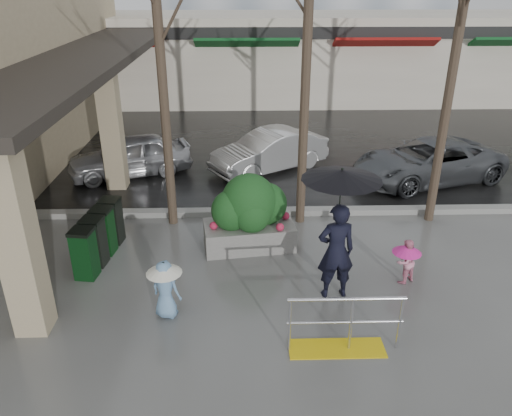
{
  "coord_description": "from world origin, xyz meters",
  "views": [
    {
      "loc": [
        -0.22,
        -7.7,
        5.64
      ],
      "look_at": [
        0.03,
        1.61,
        1.3
      ],
      "focal_mm": 35.0,
      "sensor_mm": 36.0,
      "label": 1
    }
  ],
  "objects_px": {
    "tree_west": "(157,5)",
    "car_b": "(269,151)",
    "woman": "(338,225)",
    "planter": "(249,213)",
    "car_c": "(428,161)",
    "tree_mideast": "(461,16)",
    "child_pink": "(406,258)",
    "car_a": "(130,156)",
    "handrail": "(342,331)",
    "news_boxes": "(99,236)",
    "child_blue": "(165,284)"
  },
  "relations": [
    {
      "from": "tree_west",
      "to": "car_b",
      "type": "distance_m",
      "value": 6.36
    },
    {
      "from": "woman",
      "to": "tree_west",
      "type": "bearing_deg",
      "value": -48.96
    },
    {
      "from": "planter",
      "to": "car_c",
      "type": "distance_m",
      "value": 6.65
    },
    {
      "from": "tree_mideast",
      "to": "car_b",
      "type": "bearing_deg",
      "value": 136.34
    },
    {
      "from": "car_c",
      "to": "child_pink",
      "type": "bearing_deg",
      "value": -40.22
    },
    {
      "from": "planter",
      "to": "car_a",
      "type": "distance_m",
      "value": 5.87
    },
    {
      "from": "tree_mideast",
      "to": "car_a",
      "type": "relative_size",
      "value": 1.76
    },
    {
      "from": "tree_mideast",
      "to": "child_pink",
      "type": "bearing_deg",
      "value": -118.08
    },
    {
      "from": "woman",
      "to": "handrail",
      "type": "bearing_deg",
      "value": 78.93
    },
    {
      "from": "planter",
      "to": "news_boxes",
      "type": "height_order",
      "value": "planter"
    },
    {
      "from": "handrail",
      "to": "car_b",
      "type": "distance_m",
      "value": 8.55
    },
    {
      "from": "car_c",
      "to": "woman",
      "type": "bearing_deg",
      "value": -50.24
    },
    {
      "from": "handrail",
      "to": "planter",
      "type": "distance_m",
      "value": 3.86
    },
    {
      "from": "car_c",
      "to": "tree_mideast",
      "type": "bearing_deg",
      "value": -34.32
    },
    {
      "from": "tree_mideast",
      "to": "news_boxes",
      "type": "xyz_separation_m",
      "value": [
        -7.86,
        -1.71,
        -4.32
      ]
    },
    {
      "from": "child_pink",
      "to": "news_boxes",
      "type": "height_order",
      "value": "news_boxes"
    },
    {
      "from": "child_blue",
      "to": "car_c",
      "type": "relative_size",
      "value": 0.25
    },
    {
      "from": "child_blue",
      "to": "car_c",
      "type": "bearing_deg",
      "value": -114.08
    },
    {
      "from": "news_boxes",
      "to": "car_c",
      "type": "xyz_separation_m",
      "value": [
        8.67,
        4.33,
        0.09
      ]
    },
    {
      "from": "tree_west",
      "to": "car_c",
      "type": "distance_m",
      "value": 8.95
    },
    {
      "from": "car_c",
      "to": "news_boxes",
      "type": "bearing_deg",
      "value": -80.65
    },
    {
      "from": "child_pink",
      "to": "car_b",
      "type": "relative_size",
      "value": 0.25
    },
    {
      "from": "woman",
      "to": "news_boxes",
      "type": "bearing_deg",
      "value": -23.65
    },
    {
      "from": "child_blue",
      "to": "planter",
      "type": "distance_m",
      "value": 2.99
    },
    {
      "from": "child_blue",
      "to": "car_c",
      "type": "height_order",
      "value": "car_c"
    },
    {
      "from": "child_pink",
      "to": "car_a",
      "type": "distance_m",
      "value": 9.12
    },
    {
      "from": "car_a",
      "to": "car_b",
      "type": "height_order",
      "value": "same"
    },
    {
      "from": "handrail",
      "to": "child_pink",
      "type": "bearing_deg",
      "value": 50.49
    },
    {
      "from": "woman",
      "to": "car_b",
      "type": "bearing_deg",
      "value": -88.9
    },
    {
      "from": "child_pink",
      "to": "handrail",
      "type": "bearing_deg",
      "value": 19.99
    },
    {
      "from": "handrail",
      "to": "news_boxes",
      "type": "bearing_deg",
      "value": 146.76
    },
    {
      "from": "child_blue",
      "to": "car_b",
      "type": "height_order",
      "value": "car_b"
    },
    {
      "from": "news_boxes",
      "to": "child_pink",
      "type": "bearing_deg",
      "value": -2.14
    },
    {
      "from": "car_b",
      "to": "news_boxes",
      "type": "bearing_deg",
      "value": -68.79
    },
    {
      "from": "tree_mideast",
      "to": "car_b",
      "type": "distance_m",
      "value": 6.84
    },
    {
      "from": "tree_mideast",
      "to": "car_c",
      "type": "relative_size",
      "value": 1.43
    },
    {
      "from": "handrail",
      "to": "news_boxes",
      "type": "xyz_separation_m",
      "value": [
        -4.72,
        3.09,
        0.17
      ]
    },
    {
      "from": "child_pink",
      "to": "car_b",
      "type": "xyz_separation_m",
      "value": [
        -2.39,
        6.52,
        0.08
      ]
    },
    {
      "from": "woman",
      "to": "child_blue",
      "type": "height_order",
      "value": "woman"
    },
    {
      "from": "tree_west",
      "to": "child_pink",
      "type": "distance_m",
      "value": 7.31
    },
    {
      "from": "woman",
      "to": "planter",
      "type": "relative_size",
      "value": 1.23
    },
    {
      "from": "child_blue",
      "to": "woman",
      "type": "bearing_deg",
      "value": -146.64
    },
    {
      "from": "child_blue",
      "to": "car_c",
      "type": "distance_m",
      "value": 9.47
    },
    {
      "from": "car_b",
      "to": "car_c",
      "type": "height_order",
      "value": "same"
    },
    {
      "from": "handrail",
      "to": "tree_mideast",
      "type": "height_order",
      "value": "tree_mideast"
    },
    {
      "from": "tree_west",
      "to": "planter",
      "type": "relative_size",
      "value": 3.19
    },
    {
      "from": "child_pink",
      "to": "car_c",
      "type": "height_order",
      "value": "car_c"
    },
    {
      "from": "tree_west",
      "to": "news_boxes",
      "type": "bearing_deg",
      "value": -128.53
    },
    {
      "from": "tree_west",
      "to": "car_b",
      "type": "xyz_separation_m",
      "value": [
        2.61,
        3.71,
        -4.45
      ]
    },
    {
      "from": "tree_mideast",
      "to": "car_a",
      "type": "bearing_deg",
      "value": 157.69
    }
  ]
}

